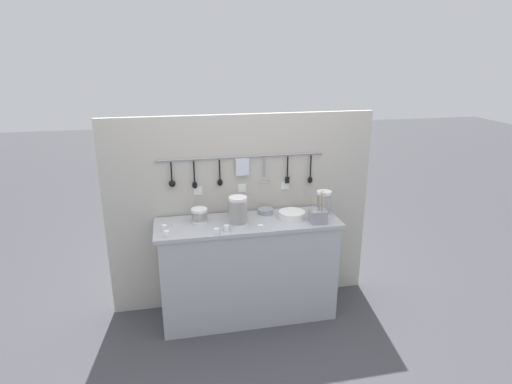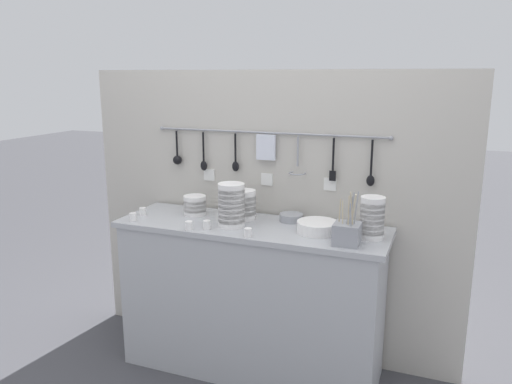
# 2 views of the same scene
# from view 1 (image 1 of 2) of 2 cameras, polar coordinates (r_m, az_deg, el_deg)

# --- Properties ---
(ground_plane) EXTENTS (20.00, 20.00, 0.00)m
(ground_plane) POSITION_cam_1_polar(r_m,az_deg,el_deg) (3.91, -1.03, -15.89)
(ground_plane) COLOR #424247
(counter) EXTENTS (1.51, 0.48, 0.87)m
(counter) POSITION_cam_1_polar(r_m,az_deg,el_deg) (3.68, -1.07, -10.24)
(counter) COLOR #ADAFB5
(counter) RESTS_ON ground
(back_wall) EXTENTS (2.31, 0.11, 1.71)m
(back_wall) POSITION_cam_1_polar(r_m,az_deg,el_deg) (3.75, -1.89, -2.63)
(back_wall) COLOR #BCB7AD
(back_wall) RESTS_ON ground
(bowl_stack_wide_centre) EXTENTS (0.12, 0.12, 0.21)m
(bowl_stack_wide_centre) POSITION_cam_1_polar(r_m,az_deg,el_deg) (3.63, 9.02, -1.50)
(bowl_stack_wide_centre) COLOR white
(bowl_stack_wide_centre) RESTS_ON counter
(bowl_stack_nested_right) EXTENTS (0.14, 0.14, 0.24)m
(bowl_stack_nested_right) POSITION_cam_1_polar(r_m,az_deg,el_deg) (3.38, -2.42, -2.59)
(bowl_stack_nested_right) COLOR white
(bowl_stack_nested_right) RESTS_ON counter
(bowl_stack_tall_left) EXTENTS (0.13, 0.13, 0.12)m
(bowl_stack_tall_left) POSITION_cam_1_polar(r_m,az_deg,el_deg) (3.49, -7.54, -3.10)
(bowl_stack_tall_left) COLOR white
(bowl_stack_tall_left) RESTS_ON counter
(bowl_stack_short_front) EXTENTS (0.13, 0.13, 0.17)m
(bowl_stack_short_front) POSITION_cam_1_polar(r_m,az_deg,el_deg) (3.54, -2.65, -2.20)
(bowl_stack_short_front) COLOR white
(bowl_stack_short_front) RESTS_ON counter
(plate_stack) EXTENTS (0.22, 0.22, 0.06)m
(plate_stack) POSITION_cam_1_polar(r_m,az_deg,el_deg) (3.57, 4.79, -3.02)
(plate_stack) COLOR white
(plate_stack) RESTS_ON counter
(steel_mixing_bowl) EXTENTS (0.13, 0.13, 0.04)m
(steel_mixing_bowl) POSITION_cam_1_polar(r_m,az_deg,el_deg) (3.66, 1.29, -2.56)
(steel_mixing_bowl) COLOR #93969E
(steel_mixing_bowl) RESTS_ON counter
(cutlery_caddy) EXTENTS (0.13, 0.13, 0.27)m
(cutlery_caddy) POSITION_cam_1_polar(r_m,az_deg,el_deg) (3.49, 8.25, -3.15)
(cutlery_caddy) COLOR #93969E
(cutlery_caddy) RESTS_ON counter
(cup_edge_near) EXTENTS (0.04, 0.04, 0.05)m
(cup_edge_near) POSITION_cam_1_polar(r_m,az_deg,el_deg) (3.26, -5.27, -5.24)
(cup_edge_near) COLOR white
(cup_edge_near) RESTS_ON counter
(cup_back_right) EXTENTS (0.04, 0.04, 0.05)m
(cup_back_right) POSITION_cam_1_polar(r_m,az_deg,el_deg) (3.32, -3.94, -4.81)
(cup_back_right) COLOR white
(cup_back_right) RESTS_ON counter
(cup_beside_plates) EXTENTS (0.04, 0.04, 0.05)m
(cup_beside_plates) POSITION_cam_1_polar(r_m,az_deg,el_deg) (3.31, 0.60, -4.78)
(cup_beside_plates) COLOR white
(cup_beside_plates) RESTS_ON counter
(cup_edge_far) EXTENTS (0.04, 0.04, 0.05)m
(cup_edge_far) POSITION_cam_1_polar(r_m,az_deg,el_deg) (3.39, -12.12, -4.69)
(cup_edge_far) COLOR white
(cup_edge_far) RESTS_ON counter
(cup_mid_row) EXTENTS (0.04, 0.04, 0.05)m
(cup_mid_row) POSITION_cam_1_polar(r_m,az_deg,el_deg) (3.28, -11.86, -5.47)
(cup_mid_row) COLOR white
(cup_mid_row) RESTS_ON counter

